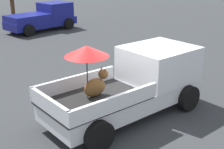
# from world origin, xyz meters

# --- Properties ---
(ground_plane) EXTENTS (80.00, 80.00, 0.00)m
(ground_plane) POSITION_xyz_m (0.00, 0.00, 0.00)
(ground_plane) COLOR #2D3033
(pickup_truck_main) EXTENTS (5.27, 2.84, 2.35)m
(pickup_truck_main) POSITION_xyz_m (0.43, -0.06, 0.97)
(pickup_truck_main) COLOR black
(pickup_truck_main) RESTS_ON ground
(pickup_truck_red) EXTENTS (4.83, 2.24, 1.80)m
(pickup_truck_red) POSITION_xyz_m (6.01, 12.22, 0.87)
(pickup_truck_red) COLOR black
(pickup_truck_red) RESTS_ON ground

